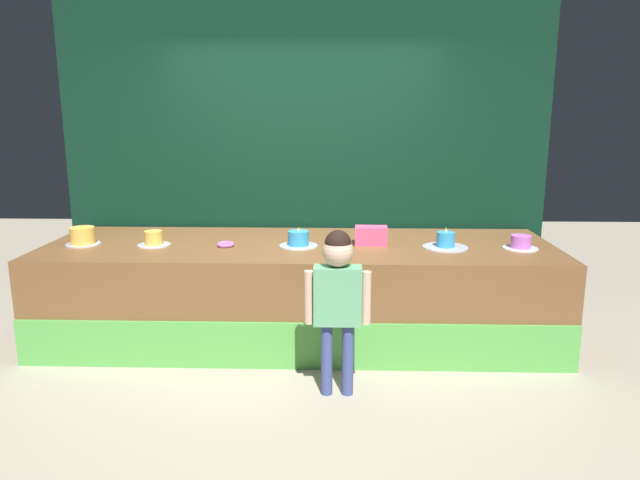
{
  "coord_description": "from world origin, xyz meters",
  "views": [
    {
      "loc": [
        0.31,
        -3.99,
        1.86
      ],
      "look_at": [
        0.18,
        0.4,
        0.89
      ],
      "focal_mm": 32.74,
      "sensor_mm": 36.0,
      "label": 1
    }
  ],
  "objects": [
    {
      "name": "cake_right",
      "position": [
        1.17,
        0.54,
        0.84
      ],
      "size": [
        0.36,
        0.36,
        0.17
      ],
      "color": "silver",
      "rests_on": "stage_platform"
    },
    {
      "name": "donut",
      "position": [
        -0.58,
        0.54,
        0.81
      ],
      "size": [
        0.14,
        0.14,
        0.03
      ],
      "primitive_type": "torus",
      "color": "#CC66D8",
      "rests_on": "stage_platform"
    },
    {
      "name": "cake_left",
      "position": [
        -1.17,
        0.55,
        0.85
      ],
      "size": [
        0.26,
        0.26,
        0.12
      ],
      "color": "silver",
      "rests_on": "stage_platform"
    },
    {
      "name": "curtain_backdrop",
      "position": [
        0.0,
        1.42,
        1.47
      ],
      "size": [
        4.42,
        0.08,
        2.94
      ],
      "primitive_type": "cube",
      "color": "black",
      "rests_on": "ground_plane"
    },
    {
      "name": "cake_far_left",
      "position": [
        -1.75,
        0.56,
        0.87
      ],
      "size": [
        0.27,
        0.27,
        0.14
      ],
      "color": "silver",
      "rests_on": "stage_platform"
    },
    {
      "name": "cake_center",
      "position": [
        0.0,
        0.55,
        0.85
      ],
      "size": [
        0.31,
        0.31,
        0.16
      ],
      "color": "silver",
      "rests_on": "stage_platform"
    },
    {
      "name": "stage_platform",
      "position": [
        0.0,
        0.65,
        0.4
      ],
      "size": [
        4.13,
        1.34,
        0.8
      ],
      "color": "brown",
      "rests_on": "ground_plane"
    },
    {
      "name": "ground_plane",
      "position": [
        0.0,
        0.0,
        0.0
      ],
      "size": [
        12.0,
        12.0,
        0.0
      ],
      "primitive_type": "plane",
      "color": "#ADA38E"
    },
    {
      "name": "pink_box",
      "position": [
        0.58,
        0.64,
        0.87
      ],
      "size": [
        0.27,
        0.17,
        0.15
      ],
      "primitive_type": "cube",
      "rotation": [
        0.0,
        0.0,
        -0.04
      ],
      "color": "#F85283",
      "rests_on": "stage_platform"
    },
    {
      "name": "cake_far_right",
      "position": [
        1.75,
        0.52,
        0.84
      ],
      "size": [
        0.27,
        0.27,
        0.11
      ],
      "color": "silver",
      "rests_on": "stage_platform"
    },
    {
      "name": "child_figure",
      "position": [
        0.32,
        -0.38,
        0.73
      ],
      "size": [
        0.43,
        0.2,
        1.12
      ],
      "color": "#3F4C8C",
      "rests_on": "ground_plane"
    }
  ]
}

